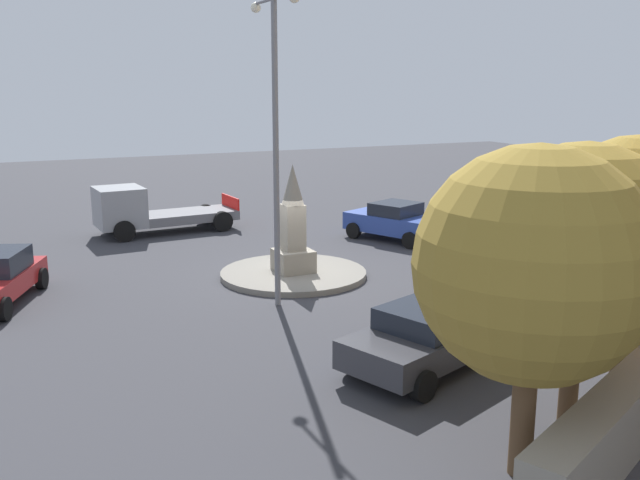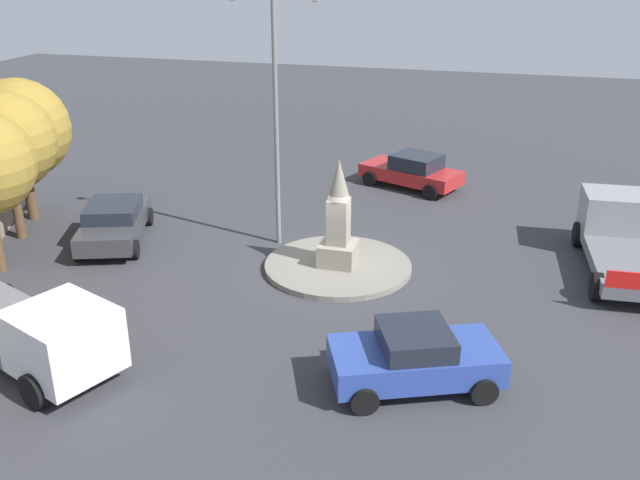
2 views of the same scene
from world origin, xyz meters
name	(u,v)px [view 1 (image 1 of 2)]	position (x,y,z in m)	size (l,w,h in m)	color
ground_plane	(293,276)	(0.00, 0.00, 0.00)	(80.00, 80.00, 0.00)	#38383D
traffic_island	(293,274)	(0.00, 0.00, 0.09)	(4.68, 4.68, 0.18)	gray
monument	(293,229)	(0.00, 0.00, 1.56)	(1.14, 1.14, 3.44)	gray
streetlamp	(275,118)	(-2.50, 1.55, 5.17)	(2.92, 0.28, 8.76)	slate
car_blue_passing	(395,221)	(3.26, -5.78, 0.76)	(4.28, 3.18, 1.49)	#2D479E
car_dark_grey_waiting	(432,334)	(-8.00, 0.15, 0.74)	(3.19, 4.74, 1.40)	#38383D
truck_grey_approaching	(146,211)	(8.52, 2.87, 0.96)	(2.56, 5.79, 2.01)	gray
truck_white_parked_left	(604,264)	(-5.74, -7.35, 0.94)	(6.58, 4.25, 1.93)	silver
tree_near_wall	(533,266)	(-12.20, 1.34, 3.42)	(3.63, 3.63, 5.25)	brown
tree_mid_cluster	(633,216)	(-10.27, -2.96, 3.49)	(3.19, 3.19, 5.10)	brown
tree_far_corner	(581,242)	(-11.42, -0.42, 3.45)	(3.37, 3.37, 5.15)	brown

